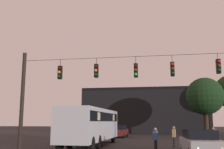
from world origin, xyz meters
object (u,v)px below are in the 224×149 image
object	(u,v)px
pedestrian_crossing_center	(156,138)
tree_behind_building	(205,96)
city_bus	(92,123)
car_far_left	(119,131)
pedestrian_crossing_right	(174,136)
pedestrian_crossing_left	(214,136)
car_near_right	(200,142)

from	to	relation	value
pedestrian_crossing_center	tree_behind_building	distance (m)	19.57
city_bus	tree_behind_building	xyz separation A→B (m)	(11.66, 14.13, 3.35)
car_far_left	pedestrian_crossing_right	xyz separation A→B (m)	(6.04, -13.02, 0.11)
car_far_left	tree_behind_building	distance (m)	12.02
pedestrian_crossing_center	pedestrian_crossing_right	world-z (taller)	pedestrian_crossing_right
city_bus	car_far_left	xyz separation A→B (m)	(0.61, 12.46, -1.07)
pedestrian_crossing_center	pedestrian_crossing_right	xyz separation A→B (m)	(1.39, 3.29, 0.02)
pedestrian_crossing_left	pedestrian_crossing_right	distance (m)	3.05
tree_behind_building	pedestrian_crossing_center	bearing A→B (deg)	-109.60
pedestrian_crossing_left	tree_behind_building	distance (m)	15.00
car_far_left	tree_behind_building	world-z (taller)	tree_behind_building
city_bus	car_near_right	world-z (taller)	city_bus
pedestrian_crossing_right	car_near_right	bearing A→B (deg)	-77.36
car_near_right	tree_behind_building	xyz separation A→B (m)	(3.86, 19.81, 4.42)
pedestrian_crossing_center	pedestrian_crossing_right	distance (m)	3.57
pedestrian_crossing_left	pedestrian_crossing_center	distance (m)	5.79
pedestrian_crossing_center	pedestrian_crossing_right	bearing A→B (deg)	67.01
pedestrian_crossing_left	tree_behind_building	world-z (taller)	tree_behind_building
city_bus	car_far_left	size ratio (longest dim) A/B	2.52
pedestrian_crossing_right	pedestrian_crossing_center	bearing A→B (deg)	-112.99
pedestrian_crossing_right	city_bus	bearing A→B (deg)	175.16
city_bus	pedestrian_crossing_left	world-z (taller)	city_bus
car_far_left	pedestrian_crossing_left	distance (m)	15.47
city_bus	pedestrian_crossing_center	bearing A→B (deg)	-36.19
car_near_right	pedestrian_crossing_left	xyz separation A→B (m)	(1.86, 5.59, 0.07)
city_bus	car_far_left	world-z (taller)	city_bus
city_bus	pedestrian_crossing_center	world-z (taller)	city_bus
tree_behind_building	car_far_left	bearing A→B (deg)	-171.39
city_bus	pedestrian_crossing_center	xyz separation A→B (m)	(5.26, -3.85, -0.98)
car_far_left	city_bus	bearing A→B (deg)	-92.81
city_bus	pedestrian_crossing_center	size ratio (longest dim) A/B	6.97
car_near_right	car_far_left	xyz separation A→B (m)	(-7.19, 18.14, 0.00)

